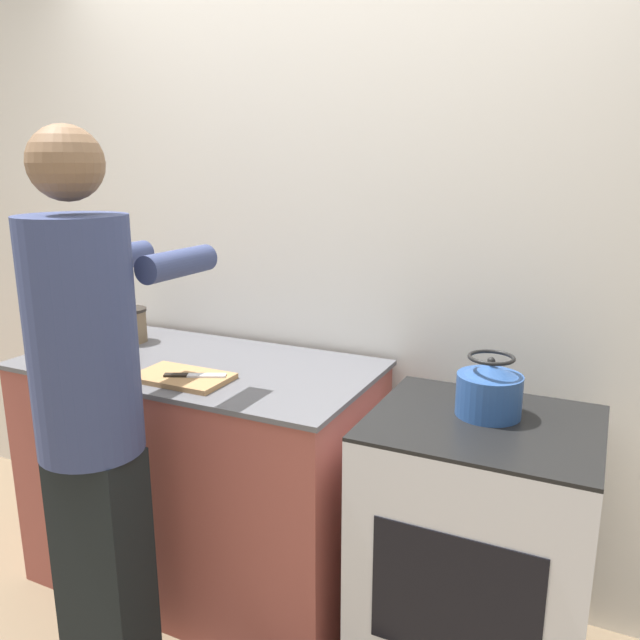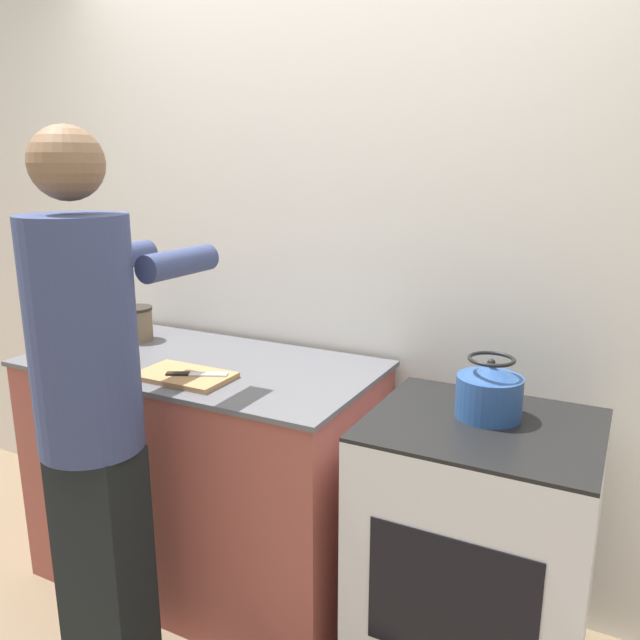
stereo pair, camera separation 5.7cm
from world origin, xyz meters
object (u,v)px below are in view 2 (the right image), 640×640
Objects in this scene: person at (92,403)px; cutting_board at (185,376)px; kettle at (489,392)px; canister_jar at (136,323)px; knife at (195,374)px; oven at (475,557)px; bowl_prep at (102,359)px.

cutting_board is (0.03, 0.39, -0.03)m from person.
canister_jar is (-1.52, 0.11, 0.01)m from kettle.
canister_jar is (-0.55, 0.30, 0.05)m from knife.
person is at bearing -94.40° from cutting_board.
person is 8.54× the size of knife.
knife is at bearing -172.20° from oven.
cutting_board is 0.04m from knife.
knife is 0.99m from kettle.
oven is 1.10m from knife.
person reaches higher than canister_jar.
bowl_prep is at bearing -67.32° from canister_jar.
bowl_prep reaches higher than cutting_board.
knife is 1.41× the size of canister_jar.
cutting_board is 1.04m from kettle.
person is at bearing -153.26° from oven.
bowl_prep is at bearing -176.40° from cutting_board.
cutting_board reaches higher than oven.
kettle is (1.02, 0.19, 0.05)m from cutting_board.
oven is 6.22× the size of canister_jar.
kettle is (-0.00, 0.05, 0.54)m from oven.
knife is at bearing 79.56° from person.
kettle is at bearing 10.63° from cutting_board.
oven is 4.59× the size of kettle.
canister_jar is (-0.48, 0.69, 0.04)m from person.
canister_jar is at bearing 124.56° from person.
canister_jar is at bearing 173.93° from oven.
oven is 0.52× the size of person.
kettle is 1.03× the size of bowl_prep.
cutting_board is at bearing 162.11° from knife.
kettle is 1.53m from canister_jar.
person is at bearing -47.11° from bowl_prep.
canister_jar is at bearing 149.23° from cutting_board.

